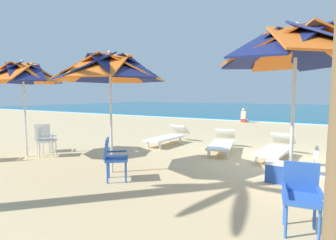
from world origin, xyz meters
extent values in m
plane|color=#D3B784|center=(0.00, 0.00, 0.00)|extent=(80.00, 80.00, 0.00)
cube|color=#19607F|center=(0.00, 29.14, 0.05)|extent=(80.00, 36.00, 0.10)
cube|color=white|center=(0.00, 10.84, 0.01)|extent=(80.00, 0.70, 0.01)
cylinder|color=silver|center=(0.52, -2.40, 1.13)|extent=(0.05, 0.05, 2.27)
cube|color=navy|center=(0.73, -1.89, 2.43)|extent=(1.21, 1.24, 0.56)
cube|color=orange|center=(0.31, -1.89, 2.43)|extent=(1.19, 1.29, 0.56)
cube|color=navy|center=(0.01, -2.19, 2.43)|extent=(1.24, 1.21, 0.56)
cube|color=orange|center=(0.01, -2.61, 2.43)|extent=(1.29, 1.19, 0.56)
cube|color=navy|center=(0.31, -2.91, 2.43)|extent=(1.21, 1.24, 0.56)
cube|color=orange|center=(0.73, -2.91, 2.43)|extent=(1.19, 1.29, 0.56)
sphere|color=silver|center=(0.52, -2.40, 2.74)|extent=(0.08, 0.08, 0.08)
cube|color=white|center=(1.04, -1.92, 0.44)|extent=(0.46, 0.46, 0.05)
cube|color=white|center=(0.84, -1.93, 0.67)|extent=(0.11, 0.42, 0.40)
cube|color=white|center=(1.03, -1.72, 0.55)|extent=(0.40, 0.06, 0.03)
cube|color=white|center=(1.04, -2.12, 0.55)|extent=(0.40, 0.06, 0.03)
cylinder|color=white|center=(0.85, -1.75, 0.21)|extent=(0.04, 0.04, 0.41)
cylinder|color=white|center=(0.87, -2.10, 0.21)|extent=(0.04, 0.04, 0.41)
cube|color=blue|center=(0.73, -3.23, 0.44)|extent=(0.50, 0.50, 0.05)
cube|color=blue|center=(0.70, -3.03, 0.67)|extent=(0.43, 0.16, 0.40)
cube|color=blue|center=(0.93, -3.20, 0.55)|extent=(0.10, 0.40, 0.03)
cube|color=blue|center=(0.53, -3.26, 0.55)|extent=(0.10, 0.40, 0.03)
cylinder|color=blue|center=(0.93, -3.37, 0.21)|extent=(0.04, 0.04, 0.41)
cylinder|color=blue|center=(0.58, -3.43, 0.21)|extent=(0.04, 0.04, 0.41)
cylinder|color=blue|center=(0.88, -3.03, 0.21)|extent=(0.04, 0.04, 0.41)
cylinder|color=blue|center=(0.53, -3.08, 0.21)|extent=(0.04, 0.04, 0.41)
cylinder|color=silver|center=(-3.07, -2.48, 1.06)|extent=(0.05, 0.05, 2.12)
cube|color=orange|center=(-2.53, -2.26, 2.31)|extent=(1.33, 1.27, 0.56)
cube|color=navy|center=(-2.85, -1.94, 2.31)|extent=(1.27, 1.34, 0.56)
cube|color=orange|center=(-3.30, -1.94, 2.31)|extent=(1.27, 1.33, 0.56)
cube|color=navy|center=(-3.61, -2.26, 2.31)|extent=(1.34, 1.27, 0.56)
cube|color=orange|center=(-3.61, -2.70, 2.31)|extent=(1.33, 1.27, 0.56)
cube|color=navy|center=(-3.30, -3.02, 2.31)|extent=(1.27, 1.34, 0.56)
cube|color=orange|center=(-2.85, -3.02, 2.31)|extent=(1.27, 1.33, 0.56)
cube|color=navy|center=(-2.53, -2.70, 2.31)|extent=(1.34, 1.27, 0.56)
sphere|color=silver|center=(-3.07, -2.48, 2.63)|extent=(0.08, 0.08, 0.08)
cube|color=blue|center=(-2.61, -2.83, 0.44)|extent=(0.62, 0.62, 0.05)
cube|color=blue|center=(-2.77, -2.96, 0.67)|extent=(0.34, 0.38, 0.40)
cube|color=blue|center=(-2.74, -2.68, 0.55)|extent=(0.33, 0.28, 0.03)
cube|color=blue|center=(-2.49, -2.99, 0.55)|extent=(0.33, 0.28, 0.03)
cylinder|color=blue|center=(-2.59, -2.58, 0.21)|extent=(0.04, 0.04, 0.41)
cylinder|color=blue|center=(-2.37, -2.86, 0.21)|extent=(0.04, 0.04, 0.41)
cylinder|color=blue|center=(-2.86, -2.81, 0.21)|extent=(0.04, 0.04, 0.41)
cylinder|color=blue|center=(-2.64, -3.08, 0.21)|extent=(0.04, 0.04, 0.41)
cylinder|color=silver|center=(-6.16, -2.58, 1.07)|extent=(0.05, 0.05, 2.14)
cube|color=orange|center=(-5.71, -2.39, 2.32)|extent=(1.09, 1.07, 0.54)
cube|color=navy|center=(-5.97, -2.12, 2.32)|extent=(1.06, 1.12, 0.54)
cube|color=orange|center=(-6.35, -2.12, 2.32)|extent=(1.07, 1.09, 0.54)
cube|color=navy|center=(-6.62, -2.39, 2.32)|extent=(1.12, 1.06, 0.54)
cube|color=orange|center=(-6.62, -2.77, 2.32)|extent=(1.09, 1.07, 0.54)
cube|color=navy|center=(-6.35, -3.03, 2.32)|extent=(1.06, 1.12, 0.54)
cube|color=orange|center=(-5.97, -3.03, 2.32)|extent=(1.07, 1.09, 0.54)
cube|color=navy|center=(-5.71, -2.77, 2.32)|extent=(1.12, 1.06, 0.54)
sphere|color=silver|center=(-6.16, -2.58, 2.64)|extent=(0.08, 0.08, 0.08)
cube|color=white|center=(-6.33, -1.92, 0.44)|extent=(0.62, 0.62, 0.05)
cube|color=white|center=(-6.19, -2.07, 0.67)|extent=(0.37, 0.36, 0.40)
cube|color=white|center=(-6.48, -2.06, 0.55)|extent=(0.31, 0.31, 0.03)
cube|color=white|center=(-6.19, -1.78, 0.55)|extent=(0.31, 0.31, 0.03)
cylinder|color=white|center=(-6.58, -1.92, 0.21)|extent=(0.04, 0.04, 0.41)
cylinder|color=white|center=(-6.33, -1.67, 0.21)|extent=(0.04, 0.04, 0.41)
cylinder|color=white|center=(-6.34, -2.17, 0.21)|extent=(0.04, 0.04, 0.41)
cylinder|color=white|center=(-6.08, -1.93, 0.21)|extent=(0.04, 0.04, 0.41)
cube|color=white|center=(-5.71, -2.24, 0.44)|extent=(0.62, 0.62, 0.05)
cube|color=white|center=(-5.86, -2.37, 0.67)|extent=(0.34, 0.38, 0.40)
cube|color=white|center=(-5.84, -2.09, 0.55)|extent=(0.33, 0.29, 0.03)
cube|color=white|center=(-5.58, -2.40, 0.55)|extent=(0.33, 0.29, 0.03)
cylinder|color=white|center=(-5.69, -2.00, 0.21)|extent=(0.04, 0.04, 0.41)
cylinder|color=white|center=(-5.46, -2.26, 0.21)|extent=(0.04, 0.04, 0.41)
cylinder|color=white|center=(-5.96, -2.23, 0.21)|extent=(0.04, 0.04, 0.41)
cylinder|color=white|center=(-5.73, -2.49, 0.21)|extent=(0.04, 0.04, 0.41)
cube|color=white|center=(-0.14, 0.54, 0.25)|extent=(0.81, 1.76, 0.06)
cube|color=white|center=(-0.03, 1.59, 0.44)|extent=(0.65, 0.54, 0.36)
cube|color=white|center=(0.05, -0.12, 0.11)|extent=(0.06, 0.06, 0.22)
cube|color=white|center=(-0.46, -0.07, 0.11)|extent=(0.06, 0.06, 0.22)
cube|color=white|center=(0.18, 1.15, 0.11)|extent=(0.06, 0.06, 0.22)
cube|color=white|center=(-0.33, 1.20, 0.11)|extent=(0.06, 0.06, 0.22)
cube|color=white|center=(-1.63, 0.65, 0.25)|extent=(0.97, 1.79, 0.06)
cube|color=white|center=(-1.84, 1.68, 0.44)|extent=(0.69, 0.59, 0.36)
cube|color=white|center=(-1.25, 0.07, 0.11)|extent=(0.06, 0.06, 0.22)
cube|color=white|center=(-1.75, -0.03, 0.11)|extent=(0.06, 0.06, 0.22)
cube|color=white|center=(-1.51, 1.32, 0.11)|extent=(0.06, 0.06, 0.22)
cube|color=white|center=(-2.01, 1.22, 0.11)|extent=(0.06, 0.06, 0.22)
cube|color=white|center=(-3.72, 0.84, 0.25)|extent=(0.73, 1.73, 0.06)
cube|color=white|center=(-3.67, 1.89, 0.44)|extent=(0.63, 0.51, 0.36)
cube|color=white|center=(-3.50, 0.19, 0.11)|extent=(0.06, 0.06, 0.22)
cube|color=white|center=(-4.01, 0.22, 0.11)|extent=(0.06, 0.06, 0.22)
cube|color=white|center=(-3.43, 1.46, 0.11)|extent=(0.06, 0.06, 0.22)
cube|color=white|center=(-3.94, 1.49, 0.11)|extent=(0.06, 0.06, 0.22)
cube|color=blue|center=(0.23, -1.29, 0.18)|extent=(0.48, 0.32, 0.36)
cube|color=white|center=(0.23, -1.29, 0.38)|extent=(0.50, 0.34, 0.04)
cube|color=red|center=(-3.36, 10.00, 0.10)|extent=(0.30, 0.24, 0.20)
cube|color=beige|center=(-3.36, 9.98, 0.46)|extent=(0.30, 0.25, 0.54)
sphere|color=beige|center=(-3.36, 9.97, 0.82)|extent=(0.20, 0.20, 0.20)
cube|color=beige|center=(-3.36, 10.40, 0.07)|extent=(0.26, 0.76, 0.14)
camera|label=1|loc=(0.88, -6.71, 1.71)|focal=27.69mm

